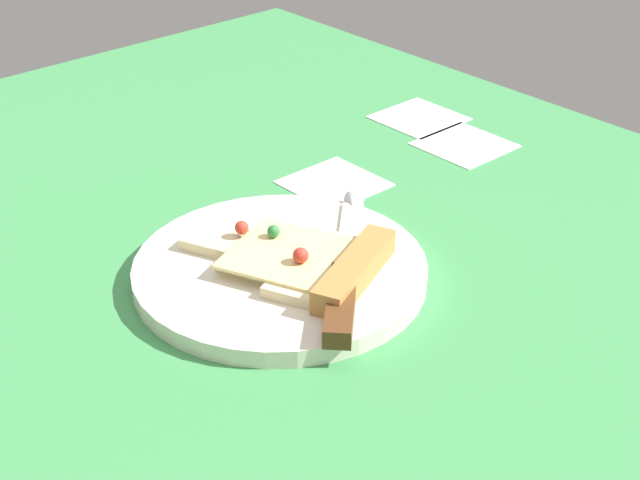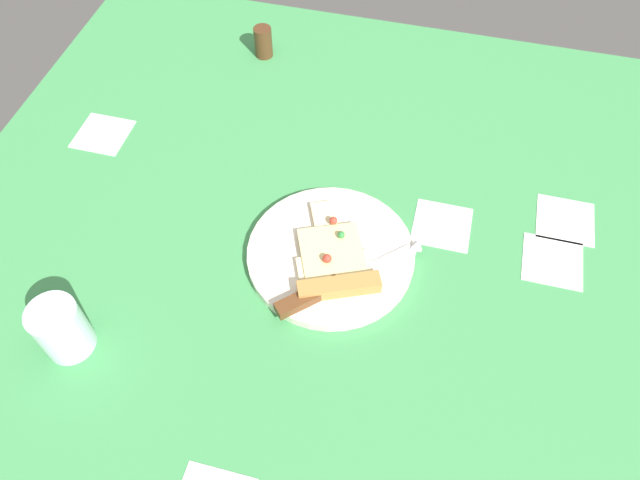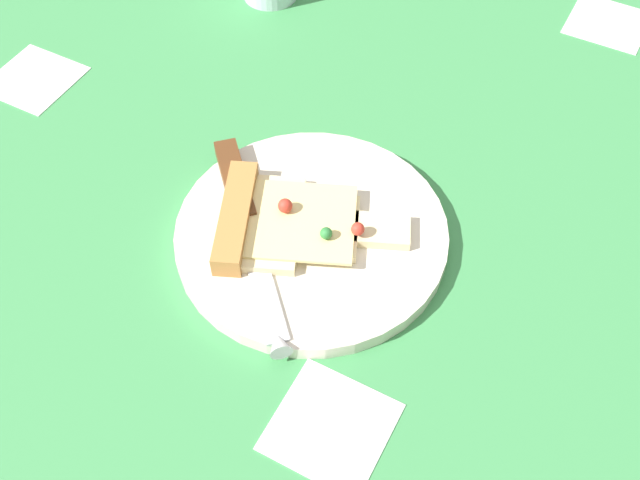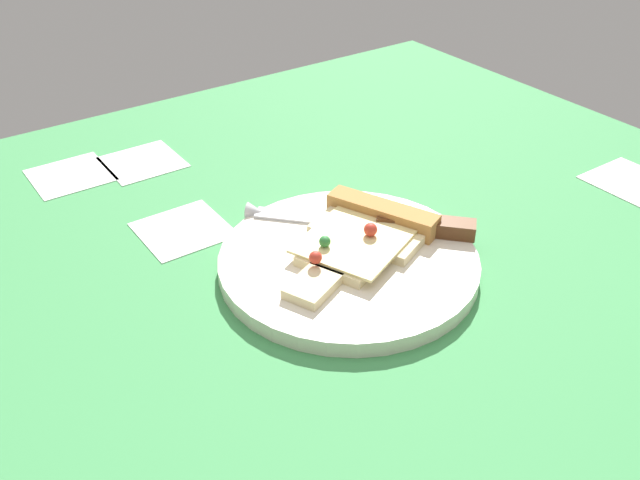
% 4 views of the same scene
% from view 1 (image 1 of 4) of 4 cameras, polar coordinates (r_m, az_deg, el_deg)
% --- Properties ---
extents(ground_plane, '(1.14, 1.14, 0.03)m').
position_cam_1_polar(ground_plane, '(0.85, -7.75, -3.58)').
color(ground_plane, '#3D8C4C').
rests_on(ground_plane, ground).
extents(plate, '(0.25, 0.25, 0.02)m').
position_cam_1_polar(plate, '(0.84, -2.37, -1.84)').
color(plate, silver).
rests_on(plate, ground_plane).
extents(pizza_slice, '(0.15, 0.19, 0.03)m').
position_cam_1_polar(pizza_slice, '(0.82, -0.78, -1.30)').
color(pizza_slice, beige).
rests_on(pizza_slice, plate).
extents(knife, '(0.19, 0.18, 0.02)m').
position_cam_1_polar(knife, '(0.80, 1.46, -2.10)').
color(knife, silver).
rests_on(knife, plate).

